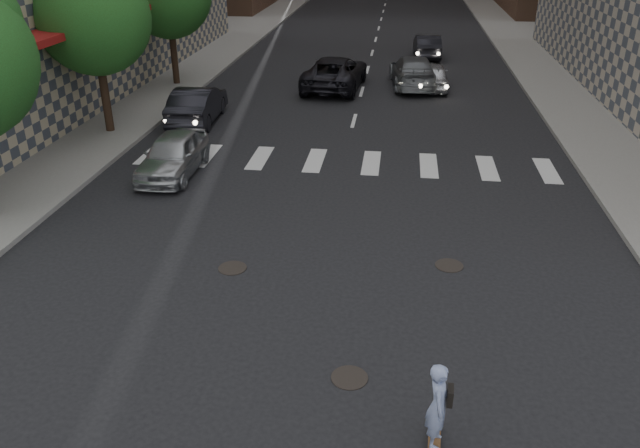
{
  "coord_description": "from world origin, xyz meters",
  "views": [
    {
      "loc": [
        1.81,
        -11.7,
        7.74
      ],
      "look_at": [
        0.16,
        1.3,
        1.3
      ],
      "focal_mm": 35.0,
      "sensor_mm": 36.0,
      "label": 1
    }
  ],
  "objects_px": {
    "traffic_car_c": "(335,73)",
    "traffic_car_d": "(432,75)",
    "traffic_car_b": "(413,72)",
    "tree_b": "(95,12)",
    "skateboarder": "(438,406)",
    "traffic_car_e": "(427,46)",
    "traffic_car_a": "(197,104)",
    "silver_sedan": "(173,155)"
  },
  "relations": [
    {
      "from": "skateboarder",
      "to": "traffic_car_b",
      "type": "bearing_deg",
      "value": 94.13
    },
    {
      "from": "skateboarder",
      "to": "traffic_car_a",
      "type": "xyz_separation_m",
      "value": [
        -9.21,
        17.0,
        -0.11
      ]
    },
    {
      "from": "traffic_car_c",
      "to": "traffic_car_d",
      "type": "distance_m",
      "value": 4.86
    },
    {
      "from": "skateboarder",
      "to": "traffic_car_e",
      "type": "height_order",
      "value": "skateboarder"
    },
    {
      "from": "traffic_car_d",
      "to": "traffic_car_e",
      "type": "distance_m",
      "value": 7.94
    },
    {
      "from": "traffic_car_b",
      "to": "skateboarder",
      "type": "bearing_deg",
      "value": 85.33
    },
    {
      "from": "tree_b",
      "to": "traffic_car_b",
      "type": "height_order",
      "value": "tree_b"
    },
    {
      "from": "silver_sedan",
      "to": "tree_b",
      "type": "bearing_deg",
      "value": 134.46
    },
    {
      "from": "silver_sedan",
      "to": "traffic_car_c",
      "type": "xyz_separation_m",
      "value": [
        4.1,
        12.37,
        0.11
      ]
    },
    {
      "from": "silver_sedan",
      "to": "traffic_car_d",
      "type": "bearing_deg",
      "value": 55.28
    },
    {
      "from": "traffic_car_d",
      "to": "traffic_car_a",
      "type": "bearing_deg",
      "value": 34.64
    },
    {
      "from": "skateboarder",
      "to": "traffic_car_b",
      "type": "height_order",
      "value": "skateboarder"
    },
    {
      "from": "traffic_car_b",
      "to": "traffic_car_a",
      "type": "bearing_deg",
      "value": 34.13
    },
    {
      "from": "tree_b",
      "to": "traffic_car_d",
      "type": "height_order",
      "value": "tree_b"
    },
    {
      "from": "traffic_car_a",
      "to": "traffic_car_d",
      "type": "relative_size",
      "value": 1.17
    },
    {
      "from": "skateboarder",
      "to": "traffic_car_c",
      "type": "height_order",
      "value": "skateboarder"
    },
    {
      "from": "traffic_car_c",
      "to": "traffic_car_e",
      "type": "xyz_separation_m",
      "value": [
        4.79,
        8.48,
        -0.1
      ]
    },
    {
      "from": "traffic_car_c",
      "to": "silver_sedan",
      "type": "bearing_deg",
      "value": 76.14
    },
    {
      "from": "traffic_car_e",
      "to": "tree_b",
      "type": "bearing_deg",
      "value": 49.92
    },
    {
      "from": "skateboarder",
      "to": "traffic_car_d",
      "type": "distance_m",
      "value": 24.04
    },
    {
      "from": "silver_sedan",
      "to": "traffic_car_a",
      "type": "relative_size",
      "value": 0.89
    },
    {
      "from": "traffic_car_d",
      "to": "traffic_car_e",
      "type": "bearing_deg",
      "value": -90.43
    },
    {
      "from": "skateboarder",
      "to": "traffic_car_e",
      "type": "xyz_separation_m",
      "value": [
        0.69,
        31.97,
        -0.17
      ]
    },
    {
      "from": "silver_sedan",
      "to": "traffic_car_c",
      "type": "bearing_deg",
      "value": 71.59
    },
    {
      "from": "tree_b",
      "to": "traffic_car_c",
      "type": "height_order",
      "value": "tree_b"
    },
    {
      "from": "traffic_car_a",
      "to": "traffic_car_e",
      "type": "height_order",
      "value": "traffic_car_a"
    },
    {
      "from": "traffic_car_a",
      "to": "traffic_car_d",
      "type": "height_order",
      "value": "traffic_car_a"
    },
    {
      "from": "skateboarder",
      "to": "traffic_car_c",
      "type": "xyz_separation_m",
      "value": [
        -4.11,
        23.49,
        -0.06
      ]
    },
    {
      "from": "tree_b",
      "to": "skateboarder",
      "type": "relative_size",
      "value": 4.02
    },
    {
      "from": "tree_b",
      "to": "silver_sedan",
      "type": "relative_size",
      "value": 1.63
    },
    {
      "from": "silver_sedan",
      "to": "traffic_car_d",
      "type": "distance_m",
      "value": 15.7
    },
    {
      "from": "skateboarder",
      "to": "silver_sedan",
      "type": "xyz_separation_m",
      "value": [
        -8.21,
        11.11,
        -0.17
      ]
    },
    {
      "from": "skateboarder",
      "to": "traffic_car_b",
      "type": "relative_size",
      "value": 0.31
    },
    {
      "from": "traffic_car_c",
      "to": "traffic_car_e",
      "type": "distance_m",
      "value": 9.74
    },
    {
      "from": "traffic_car_c",
      "to": "skateboarder",
      "type": "bearing_deg",
      "value": 104.41
    },
    {
      "from": "traffic_car_a",
      "to": "traffic_car_b",
      "type": "xyz_separation_m",
      "value": [
        9.0,
        7.36,
        0.01
      ]
    },
    {
      "from": "silver_sedan",
      "to": "traffic_car_a",
      "type": "xyz_separation_m",
      "value": [
        -1.0,
        5.88,
        0.06
      ]
    },
    {
      "from": "traffic_car_c",
      "to": "traffic_car_d",
      "type": "bearing_deg",
      "value": -169.15
    },
    {
      "from": "traffic_car_c",
      "to": "traffic_car_e",
      "type": "relative_size",
      "value": 1.36
    },
    {
      "from": "traffic_car_d",
      "to": "skateboarder",
      "type": "bearing_deg",
      "value": 87.64
    },
    {
      "from": "traffic_car_b",
      "to": "traffic_car_c",
      "type": "height_order",
      "value": "traffic_car_c"
    },
    {
      "from": "tree_b",
      "to": "skateboarder",
      "type": "xyz_separation_m",
      "value": [
        12.17,
        -15.14,
        -3.79
      ]
    }
  ]
}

